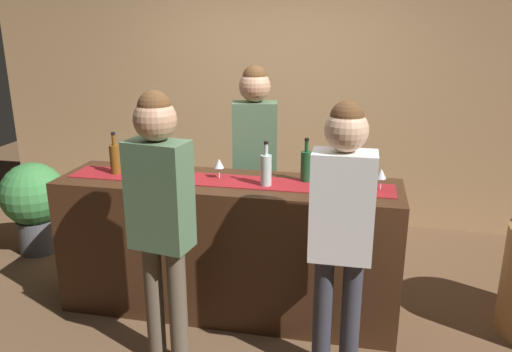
{
  "coord_description": "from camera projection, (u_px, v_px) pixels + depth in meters",
  "views": [
    {
      "loc": [
        0.86,
        -3.16,
        2.02
      ],
      "look_at": [
        0.2,
        0.0,
        1.02
      ],
      "focal_mm": 35.49,
      "sensor_mm": 36.0,
      "label": 1
    }
  ],
  "objects": [
    {
      "name": "ground_plane",
      "position": [
        229.0,
        307.0,
        3.72
      ],
      "size": [
        10.0,
        10.0,
        0.0
      ],
      "primitive_type": "plane",
      "color": "brown"
    },
    {
      "name": "back_wall",
      "position": [
        275.0,
        80.0,
        5.07
      ],
      "size": [
        6.0,
        0.12,
        2.9
      ],
      "primitive_type": "cube",
      "color": "tan",
      "rests_on": "ground"
    },
    {
      "name": "bar_counter",
      "position": [
        228.0,
        247.0,
        3.58
      ],
      "size": [
        2.35,
        0.6,
        0.97
      ],
      "primitive_type": "cube",
      "color": "#3D2314",
      "rests_on": "ground"
    },
    {
      "name": "counter_runner_cloth",
      "position": [
        227.0,
        181.0,
        3.44
      ],
      "size": [
        2.23,
        0.28,
        0.01
      ],
      "primitive_type": "cube",
      "color": "maroon",
      "rests_on": "bar_counter"
    },
    {
      "name": "wine_bottle_green",
      "position": [
        306.0,
        166.0,
        3.39
      ],
      "size": [
        0.07,
        0.07,
        0.3
      ],
      "color": "#194723",
      "rests_on": "bar_counter"
    },
    {
      "name": "wine_bottle_amber",
      "position": [
        115.0,
        159.0,
        3.57
      ],
      "size": [
        0.07,
        0.07,
        0.3
      ],
      "color": "brown",
      "rests_on": "bar_counter"
    },
    {
      "name": "wine_bottle_clear",
      "position": [
        266.0,
        170.0,
        3.3
      ],
      "size": [
        0.07,
        0.07,
        0.3
      ],
      "color": "#B2C6C1",
      "rests_on": "bar_counter"
    },
    {
      "name": "wine_glass_near_customer",
      "position": [
        184.0,
        161.0,
        3.54
      ],
      "size": [
        0.07,
        0.07,
        0.14
      ],
      "color": "silver",
      "rests_on": "bar_counter"
    },
    {
      "name": "wine_glass_mid_counter",
      "position": [
        219.0,
        164.0,
        3.46
      ],
      "size": [
        0.07,
        0.07,
        0.14
      ],
      "color": "silver",
      "rests_on": "bar_counter"
    },
    {
      "name": "wine_glass_far_end",
      "position": [
        381.0,
        174.0,
        3.22
      ],
      "size": [
        0.07,
        0.07,
        0.14
      ],
      "color": "silver",
      "rests_on": "bar_counter"
    },
    {
      "name": "bartender",
      "position": [
        255.0,
        150.0,
        3.94
      ],
      "size": [
        0.37,
        0.26,
        1.71
      ],
      "rotation": [
        0.0,
        0.0,
        3.33
      ],
      "color": "#26262B",
      "rests_on": "ground"
    },
    {
      "name": "customer_sipping",
      "position": [
        342.0,
        217.0,
        2.73
      ],
      "size": [
        0.34,
        0.23,
        1.64
      ],
      "rotation": [
        0.0,
        0.0,
        -0.0
      ],
      "color": "#33333D",
      "rests_on": "ground"
    },
    {
      "name": "customer_browsing",
      "position": [
        160.0,
        205.0,
        2.82
      ],
      "size": [
        0.37,
        0.25,
        1.67
      ],
      "rotation": [
        0.0,
        0.0,
        -0.16
      ],
      "color": "brown",
      "rests_on": "ground"
    },
    {
      "name": "potted_plant_tall",
      "position": [
        34.0,
        201.0,
        4.51
      ],
      "size": [
        0.56,
        0.56,
        0.83
      ],
      "color": "#4C4C51",
      "rests_on": "ground"
    }
  ]
}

